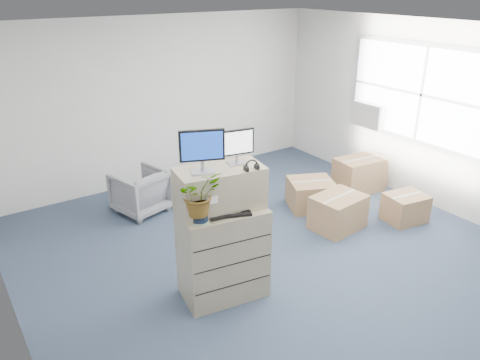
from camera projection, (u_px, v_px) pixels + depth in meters
The scene contains 19 objects.
ground at pixel (289, 267), 5.84m from camera, with size 7.00×7.00×0.00m, color #283249.
wall_back at pixel (160, 101), 7.95m from camera, with size 6.00×0.02×2.80m, color silver.
wall_right at pixel (451, 121), 6.84m from camera, with size 0.02×7.00×2.80m, color silver.
window at pixel (423, 95), 7.07m from camera, with size 0.07×2.72×1.52m.
ac_unit at pixel (369, 115), 7.91m from camera, with size 0.24×0.60×0.40m, color silver.
filing_cabinet_lower at pixel (223, 253), 5.15m from camera, with size 0.91×0.56×1.07m, color #9B8A6A.
filing_cabinet_upper at pixel (220, 188), 4.89m from camera, with size 0.91×0.46×0.46m, color #9B8A6A.
monitor_left at pixel (202, 149), 4.60m from camera, with size 0.43×0.25×0.45m.
monitor_right at pixel (237, 145), 4.83m from camera, with size 0.38×0.18×0.37m.
headphones at pixel (252, 166), 4.74m from camera, with size 0.15×0.15×0.02m, color black.
keyboard at pixel (226, 213), 4.85m from camera, with size 0.51×0.21×0.03m, color black.
mouse at pixel (257, 204), 5.03m from camera, with size 0.10×0.06×0.03m, color silver.
water_bottle at pixel (224, 194), 4.96m from camera, with size 0.08×0.08×0.29m, color gray.
phone_dock at pixel (213, 205), 4.95m from camera, with size 0.06×0.06×0.13m.
external_drive at pixel (245, 199), 5.12m from camera, with size 0.21×0.15×0.06m, color black.
tissue_box at pixel (249, 191), 5.12m from camera, with size 0.27×0.14×0.10m, color #44A7E9.
potted_plant at pixel (199, 199), 4.60m from camera, with size 0.45×0.49×0.45m.
office_chair at pixel (140, 190), 7.11m from camera, with size 0.71×0.66×0.73m, color slate.
cardboard_boxes at pixel (348, 194), 7.25m from camera, with size 2.05×1.80×0.57m.
Camera 1 is at (-3.28, -3.74, 3.31)m, focal length 35.00 mm.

